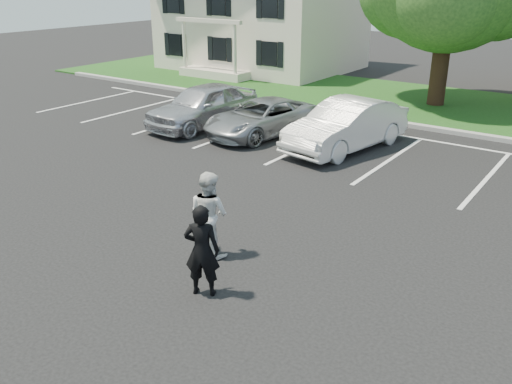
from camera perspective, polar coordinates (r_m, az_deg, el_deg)
ground_plane at (r=10.39m, az=-3.22°, el=-8.10°), size 90.00×90.00×0.00m
curb at (r=20.47m, az=18.23°, el=6.35°), size 40.00×0.30×0.15m
grass_strip at (r=24.23m, az=21.21°, el=8.18°), size 44.00×8.00×0.08m
stall_lines at (r=17.30m, az=19.42°, el=3.21°), size 34.00×5.36×0.01m
house at (r=32.82m, az=0.69°, el=19.55°), size 10.30×9.22×7.60m
man_black_suit at (r=9.29m, az=-5.71°, el=-6.15°), size 0.73×0.64×1.68m
man_white_shirt at (r=10.60m, az=-4.97°, el=-2.28°), size 0.88×0.71×1.72m
car_silver_west at (r=19.95m, az=-5.58°, el=9.06°), size 2.21×4.72×1.56m
car_silver_minivan at (r=18.81m, az=0.66°, el=7.84°), size 2.80×4.69×1.22m
car_white_sedan at (r=17.41m, az=9.49°, el=6.93°), size 2.42×4.91×1.55m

